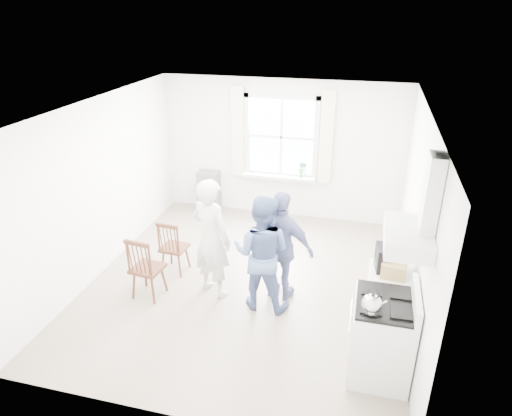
{
  "coord_description": "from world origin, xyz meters",
  "views": [
    {
      "loc": [
        1.55,
        -5.51,
        3.85
      ],
      "look_at": [
        0.1,
        0.2,
        1.14
      ],
      "focal_mm": 32.0,
      "sensor_mm": 36.0,
      "label": 1
    }
  ],
  "objects_px": {
    "stereo_stack": "(390,258)",
    "person_right": "(281,247)",
    "person_mid": "(262,253)",
    "person_left": "(211,238)",
    "windsor_chair_b": "(142,263)",
    "windsor_chair_a": "(171,243)",
    "low_cabinet": "(387,303)",
    "gas_stove": "(382,337)"
  },
  "relations": [
    {
      "from": "gas_stove",
      "to": "person_right",
      "type": "relative_size",
      "value": 0.7
    },
    {
      "from": "person_left",
      "to": "person_mid",
      "type": "distance_m",
      "value": 0.75
    },
    {
      "from": "person_mid",
      "to": "person_right",
      "type": "bearing_deg",
      "value": -126.79
    },
    {
      "from": "windsor_chair_a",
      "to": "windsor_chair_b",
      "type": "height_order",
      "value": "windsor_chair_b"
    },
    {
      "from": "gas_stove",
      "to": "windsor_chair_a",
      "type": "xyz_separation_m",
      "value": [
        -3.07,
        1.31,
        0.05
      ]
    },
    {
      "from": "windsor_chair_a",
      "to": "windsor_chair_b",
      "type": "xyz_separation_m",
      "value": [
        -0.1,
        -0.7,
        0.05
      ]
    },
    {
      "from": "stereo_stack",
      "to": "person_right",
      "type": "xyz_separation_m",
      "value": [
        -1.39,
        0.39,
        -0.25
      ]
    },
    {
      "from": "low_cabinet",
      "to": "person_left",
      "type": "xyz_separation_m",
      "value": [
        -2.37,
        0.31,
        0.42
      ]
    },
    {
      "from": "windsor_chair_b",
      "to": "stereo_stack",
      "type": "bearing_deg",
      "value": 2.42
    },
    {
      "from": "low_cabinet",
      "to": "gas_stove",
      "type": "bearing_deg",
      "value": -95.68
    },
    {
      "from": "gas_stove",
      "to": "low_cabinet",
      "type": "xyz_separation_m",
      "value": [
        0.07,
        0.7,
        -0.03
      ]
    },
    {
      "from": "windsor_chair_a",
      "to": "person_left",
      "type": "xyz_separation_m",
      "value": [
        0.76,
        -0.3,
        0.33
      ]
    },
    {
      "from": "windsor_chair_b",
      "to": "person_left",
      "type": "relative_size",
      "value": 0.55
    },
    {
      "from": "windsor_chair_b",
      "to": "gas_stove",
      "type": "bearing_deg",
      "value": -10.92
    },
    {
      "from": "gas_stove",
      "to": "person_right",
      "type": "bearing_deg",
      "value": 139.95
    },
    {
      "from": "person_left",
      "to": "windsor_chair_b",
      "type": "bearing_deg",
      "value": 49.37
    },
    {
      "from": "low_cabinet",
      "to": "person_right",
      "type": "xyz_separation_m",
      "value": [
        -1.43,
        0.44,
        0.35
      ]
    },
    {
      "from": "windsor_chair_a",
      "to": "person_mid",
      "type": "height_order",
      "value": "person_mid"
    },
    {
      "from": "stereo_stack",
      "to": "windsor_chair_a",
      "type": "xyz_separation_m",
      "value": [
        -3.11,
        0.56,
        -0.51
      ]
    },
    {
      "from": "windsor_chair_b",
      "to": "person_left",
      "type": "xyz_separation_m",
      "value": [
        0.87,
        0.4,
        0.29
      ]
    },
    {
      "from": "person_left",
      "to": "person_right",
      "type": "bearing_deg",
      "value": -147.28
    },
    {
      "from": "windsor_chair_a",
      "to": "person_left",
      "type": "height_order",
      "value": "person_left"
    },
    {
      "from": "windsor_chair_b",
      "to": "person_right",
      "type": "bearing_deg",
      "value": 16.21
    },
    {
      "from": "person_left",
      "to": "person_right",
      "type": "height_order",
      "value": "person_left"
    },
    {
      "from": "person_mid",
      "to": "low_cabinet",
      "type": "bearing_deg",
      "value": 176.37
    },
    {
      "from": "person_mid",
      "to": "person_right",
      "type": "distance_m",
      "value": 0.33
    },
    {
      "from": "windsor_chair_a",
      "to": "person_mid",
      "type": "distance_m",
      "value": 1.58
    },
    {
      "from": "windsor_chair_a",
      "to": "windsor_chair_b",
      "type": "relative_size",
      "value": 0.92
    },
    {
      "from": "gas_stove",
      "to": "windsor_chair_a",
      "type": "relative_size",
      "value": 1.27
    },
    {
      "from": "windsor_chair_a",
      "to": "person_right",
      "type": "relative_size",
      "value": 0.55
    },
    {
      "from": "windsor_chair_a",
      "to": "person_left",
      "type": "bearing_deg",
      "value": -21.33
    },
    {
      "from": "windsor_chair_a",
      "to": "windsor_chair_b",
      "type": "distance_m",
      "value": 0.7
    },
    {
      "from": "person_mid",
      "to": "gas_stove",
      "type": "bearing_deg",
      "value": 153.38
    },
    {
      "from": "gas_stove",
      "to": "person_right",
      "type": "xyz_separation_m",
      "value": [
        -1.36,
        1.14,
        0.31
      ]
    },
    {
      "from": "gas_stove",
      "to": "person_left",
      "type": "height_order",
      "value": "person_left"
    },
    {
      "from": "person_left",
      "to": "stereo_stack",
      "type": "bearing_deg",
      "value": -161.54
    },
    {
      "from": "windsor_chair_b",
      "to": "windsor_chair_a",
      "type": "bearing_deg",
      "value": 81.44
    },
    {
      "from": "person_left",
      "to": "gas_stove",
      "type": "bearing_deg",
      "value": -178.82
    },
    {
      "from": "gas_stove",
      "to": "stereo_stack",
      "type": "xyz_separation_m",
      "value": [
        0.04,
        0.75,
        0.57
      ]
    },
    {
      "from": "gas_stove",
      "to": "low_cabinet",
      "type": "bearing_deg",
      "value": 84.32
    },
    {
      "from": "low_cabinet",
      "to": "windsor_chair_b",
      "type": "bearing_deg",
      "value": -178.45
    },
    {
      "from": "gas_stove",
      "to": "stereo_stack",
      "type": "bearing_deg",
      "value": 87.14
    }
  ]
}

